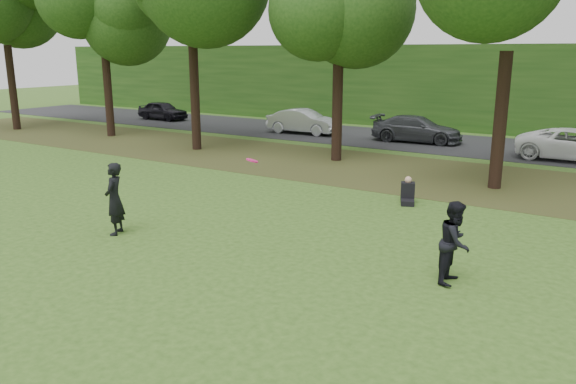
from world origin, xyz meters
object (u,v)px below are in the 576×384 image
Objects in this scene: player_left at (114,199)px; seated_person at (408,193)px; player_right at (455,242)px; frisbee at (252,160)px.

seated_person is (5.29, 6.96, -0.63)m from player_left.
seated_person is at bearing 28.33° from player_right.
frisbee is at bearing 104.55° from player_right.
frisbee reaches higher than player_left.
seated_person is (1.19, 6.57, -1.99)m from frisbee.
seated_person is (-3.01, 5.42, -0.55)m from player_right.
player_left is 8.44m from player_right.
player_left is at bearing -149.44° from seated_person.
player_right is 5.40× the size of frisbee.
player_left is at bearing -174.53° from frisbee.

